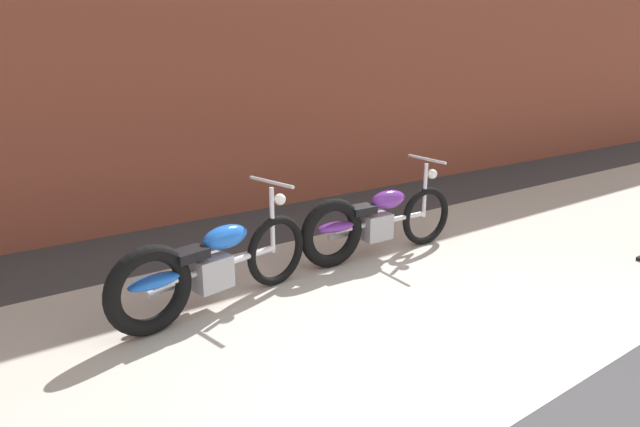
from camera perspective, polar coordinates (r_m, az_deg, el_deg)
The scene contains 5 objects.
ground_plane at distance 3.64m, azimuth 22.41°, elevation -19.50°, with size 80.00×80.00×0.00m, color #38383A.
sidewalk_slab at distance 4.63m, azimuth 3.80°, elevation -10.05°, with size 36.00×3.50×0.01m, color #B2ADA3.
brick_building_wall at distance 7.17m, azimuth -14.44°, elevation 20.08°, with size 36.00×0.50×5.16m, color brown.
motorcycle_blue at distance 4.46m, azimuth -12.69°, elevation -5.93°, with size 1.99×0.66×1.03m.
motorcycle_purple at distance 5.59m, azimuth 5.53°, elevation -0.99°, with size 2.01×0.58×1.03m.
Camera 1 is at (-2.62, -1.46, 2.06)m, focal length 29.16 mm.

